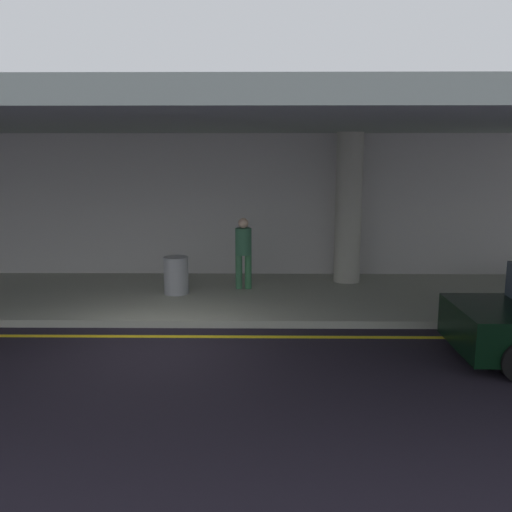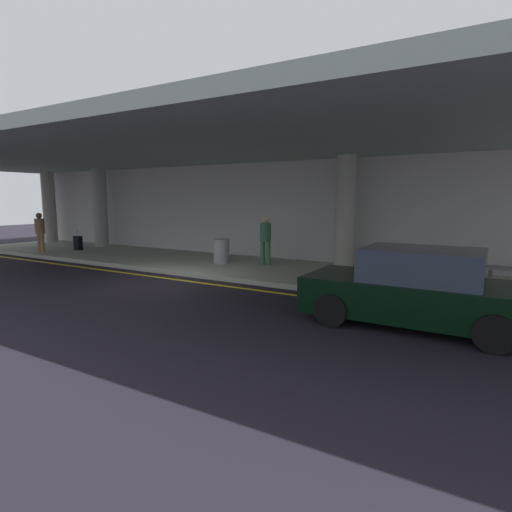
% 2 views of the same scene
% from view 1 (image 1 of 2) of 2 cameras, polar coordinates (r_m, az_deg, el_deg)
% --- Properties ---
extents(ground_plane, '(60.00, 60.00, 0.00)m').
position_cam_1_polar(ground_plane, '(10.20, -10.24, -8.91)').
color(ground_plane, black).
extents(sidewalk, '(26.00, 4.20, 0.15)m').
position_cam_1_polar(sidewalk, '(13.10, -7.72, -4.07)').
color(sidewalk, '#9D9F90').
rests_on(sidewalk, ground).
extents(lane_stripe_yellow, '(26.00, 0.14, 0.01)m').
position_cam_1_polar(lane_stripe_yellow, '(10.66, -9.74, -8.00)').
color(lane_stripe_yellow, yellow).
rests_on(lane_stripe_yellow, ground).
extents(support_column_center, '(0.65, 0.65, 3.65)m').
position_cam_1_polar(support_column_center, '(14.03, 9.31, 4.77)').
color(support_column_center, '#A4A295').
rests_on(support_column_center, sidewalk).
extents(ceiling_overhang, '(28.00, 13.20, 0.30)m').
position_cam_1_polar(ceiling_overhang, '(12.18, -8.53, 13.21)').
color(ceiling_overhang, gray).
rests_on(ceiling_overhang, support_column_far_left).
extents(terminal_back_wall, '(26.00, 0.30, 3.80)m').
position_cam_1_polar(terminal_back_wall, '(14.97, -6.65, 4.92)').
color(terminal_back_wall, '#B8B5B2').
rests_on(terminal_back_wall, ground).
extents(traveler_with_luggage, '(0.38, 0.38, 1.68)m').
position_cam_1_polar(traveler_with_luggage, '(13.21, -1.28, 0.77)').
color(traveler_with_luggage, '#356946').
rests_on(traveler_with_luggage, sidewalk).
extents(trash_bin_steel, '(0.56, 0.56, 0.85)m').
position_cam_1_polar(trash_bin_steel, '(12.98, -8.06, -1.93)').
color(trash_bin_steel, gray).
rests_on(trash_bin_steel, sidewalk).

